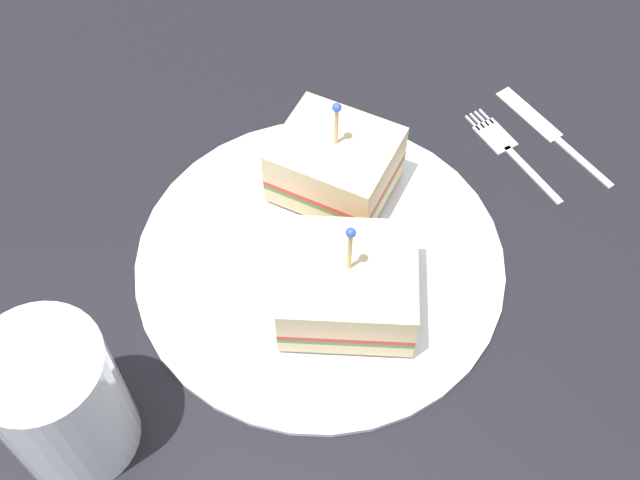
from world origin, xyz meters
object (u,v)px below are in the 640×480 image
(sandwich_half_back, at_px, (349,284))
(plate, at_px, (320,258))
(drink_glass, at_px, (63,406))
(fork, at_px, (506,146))
(sandwich_half_front, at_px, (335,164))
(knife, at_px, (547,129))

(sandwich_half_back, bearing_deg, plate, 1.37)
(drink_glass, height_order, fork, drink_glass)
(sandwich_half_front, bearing_deg, drink_glass, 114.64)
(plate, bearing_deg, drink_glass, 105.45)
(plate, bearing_deg, sandwich_half_back, -178.63)
(drink_glass, bearing_deg, plate, -74.55)
(plate, height_order, fork, plate)
(plate, xyz_separation_m, knife, (0.04, -0.24, -0.00))
(sandwich_half_back, distance_m, drink_glass, 0.21)
(drink_glass, bearing_deg, knife, -78.09)
(plate, relative_size, sandwich_half_back, 2.27)
(plate, height_order, sandwich_half_front, sandwich_half_front)
(knife, bearing_deg, sandwich_half_back, 109.31)
(drink_glass, height_order, knife, drink_glass)
(fork, bearing_deg, knife, -88.81)
(plate, relative_size, knife, 2.15)
(sandwich_half_back, distance_m, fork, 0.21)
(sandwich_half_back, xyz_separation_m, drink_glass, (-0.01, 0.21, 0.02))
(sandwich_half_front, relative_size, drink_glass, 1.03)
(sandwich_half_back, bearing_deg, drink_glass, 93.02)
(sandwich_half_front, bearing_deg, plate, 144.24)
(sandwich_half_back, xyz_separation_m, fork, (0.08, -0.19, -0.03))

